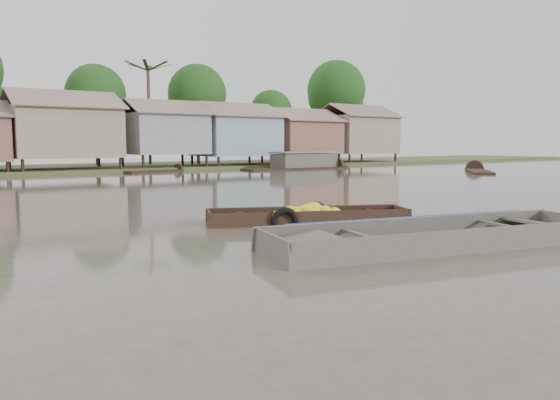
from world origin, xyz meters
TOP-DOWN VIEW (x-y plane):
  - ground at (0.00, 0.00)m, footprint 120.00×120.00m
  - riverbank at (3.03, 31.86)m, footprint 120.00×12.47m
  - banana_boat at (1.74, 2.49)m, footprint 5.06×3.18m
  - viewer_boat at (2.01, -1.40)m, footprint 7.31×3.38m
  - distant_boats at (12.14, 24.11)m, footprint 50.14×15.86m

SIDE VIEW (x-z plane):
  - ground at x=0.00m, z-range 0.00..0.00m
  - viewer_boat at x=2.01m, z-range -0.23..0.34m
  - banana_boat at x=1.74m, z-range -0.24..0.48m
  - distant_boats at x=12.14m, z-range -0.48..0.90m
  - riverbank at x=3.03m, z-range -2.04..8.18m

